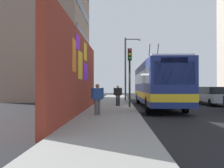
# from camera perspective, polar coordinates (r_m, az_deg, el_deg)

# --- Properties ---
(ground_plane) EXTENTS (80.00, 80.00, 0.00)m
(ground_plane) POSITION_cam_1_polar(r_m,az_deg,el_deg) (17.98, 5.20, -5.72)
(ground_plane) COLOR black
(sidewalk_slab) EXTENTS (48.00, 3.20, 0.15)m
(sidewalk_slab) POSITION_cam_1_polar(r_m,az_deg,el_deg) (17.94, 0.07, -5.49)
(sidewalk_slab) COLOR gray
(sidewalk_slab) RESTS_ON ground_plane
(graffiti_wall) EXTENTS (13.18, 0.32, 4.56)m
(graffiti_wall) POSITION_cam_1_polar(r_m,az_deg,el_deg) (13.67, -7.82, 2.25)
(graffiti_wall) COLOR maroon
(graffiti_wall) RESTS_ON ground_plane
(building_far_left) EXTENTS (11.30, 7.57, 20.00)m
(building_far_left) POSITION_cam_1_polar(r_m,az_deg,el_deg) (31.42, -13.78, 14.93)
(building_far_left) COLOR gray
(building_far_left) RESTS_ON ground_plane
(city_bus) EXTENTS (12.23, 2.55, 5.15)m
(city_bus) POSITION_cam_1_polar(r_m,az_deg,el_deg) (19.04, 10.44, 0.20)
(city_bus) COLOR navy
(city_bus) RESTS_ON ground_plane
(parked_car_silver) EXTENTS (4.64, 1.86, 1.58)m
(parked_car_silver) POSITION_cam_1_polar(r_m,az_deg,el_deg) (22.54, 22.76, -2.51)
(parked_car_silver) COLOR #B7B7BC
(parked_car_silver) RESTS_ON ground_plane
(parked_car_champagne) EXTENTS (4.13, 1.83, 1.58)m
(parked_car_champagne) POSITION_cam_1_polar(r_m,az_deg,el_deg) (27.48, 18.84, -2.17)
(parked_car_champagne) COLOR #C6B793
(parked_car_champagne) RESTS_ON ground_plane
(pedestrian_near_wall) EXTENTS (0.22, 0.65, 1.60)m
(pedestrian_near_wall) POSITION_cam_1_polar(r_m,az_deg,el_deg) (12.49, -3.45, -3.03)
(pedestrian_near_wall) COLOR #595960
(pedestrian_near_wall) RESTS_ON sidewalk_slab
(pedestrian_midblock) EXTENTS (0.22, 0.64, 1.56)m
(pedestrian_midblock) POSITION_cam_1_polar(r_m,az_deg,el_deg) (18.23, 1.40, -2.33)
(pedestrian_midblock) COLOR #1E1E2D
(pedestrian_midblock) RESTS_ON sidewalk_slab
(traffic_light) EXTENTS (0.49, 0.28, 4.16)m
(traffic_light) POSITION_cam_1_polar(r_m,az_deg,el_deg) (17.20, 4.18, 3.89)
(traffic_light) COLOR #2D382D
(traffic_light) RESTS_ON sidewalk_slab
(street_lamp) EXTENTS (0.44, 1.68, 6.48)m
(street_lamp) POSITION_cam_1_polar(r_m,az_deg,el_deg) (25.05, 3.60, 4.60)
(street_lamp) COLOR #4C4C51
(street_lamp) RESTS_ON sidewalk_slab
(curbside_puddle) EXTENTS (1.81, 1.81, 0.00)m
(curbside_puddle) POSITION_cam_1_polar(r_m,az_deg,el_deg) (14.24, 8.58, -7.07)
(curbside_puddle) COLOR black
(curbside_puddle) RESTS_ON ground_plane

